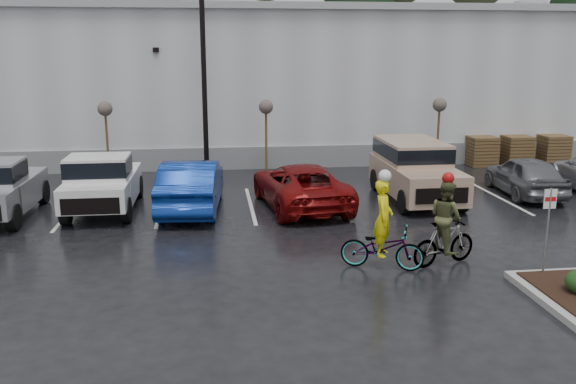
{
  "coord_description": "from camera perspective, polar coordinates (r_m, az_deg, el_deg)",
  "views": [
    {
      "loc": [
        -3.75,
        -12.31,
        5.27
      ],
      "look_at": [
        -1.66,
        4.35,
        1.3
      ],
      "focal_mm": 38.0,
      "sensor_mm": 36.0,
      "label": 1
    }
  ],
  "objects": [
    {
      "name": "ground",
      "position": [
        13.9,
        9.17,
        -9.15
      ],
      "size": [
        120.0,
        120.0,
        0.0
      ],
      "primitive_type": "plane",
      "color": "black",
      "rests_on": "ground"
    },
    {
      "name": "warehouse",
      "position": [
        34.54,
        -0.92,
        10.62
      ],
      "size": [
        60.5,
        15.5,
        7.2
      ],
      "color": "#B4B5B9",
      "rests_on": "ground"
    },
    {
      "name": "wooded_ridge",
      "position": [
        57.47,
        -3.46,
        11.02
      ],
      "size": [
        80.0,
        25.0,
        6.0
      ],
      "primitive_type": "cube",
      "color": "#1E3E1A",
      "rests_on": "ground"
    },
    {
      "name": "lamppost",
      "position": [
        24.31,
        -7.98,
        14.17
      ],
      "size": [
        0.5,
        1.0,
        9.22
      ],
      "color": "black",
      "rests_on": "ground"
    },
    {
      "name": "sapling_west",
      "position": [
        25.79,
        -16.73,
        7.1
      ],
      "size": [
        0.6,
        0.6,
        3.2
      ],
      "color": "#4C3A1E",
      "rests_on": "ground"
    },
    {
      "name": "sapling_mid",
      "position": [
        25.53,
        -2.07,
        7.59
      ],
      "size": [
        0.6,
        0.6,
        3.2
      ],
      "color": "#4C3A1E",
      "rests_on": "ground"
    },
    {
      "name": "sapling_east",
      "position": [
        27.24,
        13.99,
        7.57
      ],
      "size": [
        0.6,
        0.6,
        3.2
      ],
      "color": "#4C3A1E",
      "rests_on": "ground"
    },
    {
      "name": "pallet_stack_a",
      "position": [
        29.38,
        17.63,
        3.69
      ],
      "size": [
        1.2,
        1.2,
        1.35
      ],
      "primitive_type": "cube",
      "color": "#4C3A1E",
      "rests_on": "ground"
    },
    {
      "name": "pallet_stack_b",
      "position": [
        30.13,
        20.58,
        3.69
      ],
      "size": [
        1.2,
        1.2,
        1.35
      ],
      "primitive_type": "cube",
      "color": "#4C3A1E",
      "rests_on": "ground"
    },
    {
      "name": "pallet_stack_c",
      "position": [
        31.0,
        23.54,
        3.68
      ],
      "size": [
        1.2,
        1.2,
        1.35
      ],
      "primitive_type": "cube",
      "color": "#4C3A1E",
      "rests_on": "ground"
    },
    {
      "name": "fire_lane_sign",
      "position": [
        15.11,
        23.15,
        -2.61
      ],
      "size": [
        0.3,
        0.05,
        2.2
      ],
      "color": "gray",
      "rests_on": "ground"
    },
    {
      "name": "pickup_silver",
      "position": [
        21.56,
        -25.37,
        0.53
      ],
      "size": [
        2.1,
        5.2,
        1.96
      ],
      "primitive_type": null,
      "color": "#ABAFB3",
      "rests_on": "ground"
    },
    {
      "name": "pickup_white",
      "position": [
        21.21,
        -16.8,
        1.07
      ],
      "size": [
        2.1,
        5.2,
        1.96
      ],
      "primitive_type": null,
      "color": "silver",
      "rests_on": "ground"
    },
    {
      "name": "car_blue",
      "position": [
        20.44,
        -9.0,
        0.65
      ],
      "size": [
        2.18,
        5.28,
        1.7
      ],
      "primitive_type": "imported",
      "rotation": [
        0.0,
        0.0,
        3.07
      ],
      "color": "navy",
      "rests_on": "ground"
    },
    {
      "name": "car_red",
      "position": [
        20.63,
        1.16,
        0.63
      ],
      "size": [
        3.13,
        5.63,
        1.49
      ],
      "primitive_type": "imported",
      "rotation": [
        0.0,
        0.0,
        3.27
      ],
      "color": "maroon",
      "rests_on": "ground"
    },
    {
      "name": "suv_tan",
      "position": [
        21.98,
        11.9,
        1.9
      ],
      "size": [
        2.2,
        5.1,
        2.06
      ],
      "primitive_type": null,
      "color": "tan",
      "rests_on": "ground"
    },
    {
      "name": "car_grey",
      "position": [
        23.93,
        21.31,
        1.45
      ],
      "size": [
        2.02,
        4.39,
        1.46
      ],
      "primitive_type": "imported",
      "rotation": [
        0.0,
        0.0,
        3.07
      ],
      "color": "slate",
      "rests_on": "ground"
    },
    {
      "name": "cyclist_hivis",
      "position": [
        15.0,
        8.84,
        -4.35
      ],
      "size": [
        2.16,
        1.42,
        2.47
      ],
      "rotation": [
        0.0,
        0.0,
        1.19
      ],
      "color": "#3F3F44",
      "rests_on": "ground"
    },
    {
      "name": "cyclist_olive",
      "position": [
        15.55,
        14.46,
        -3.61
      ],
      "size": [
        1.88,
        1.11,
        2.35
      ],
      "rotation": [
        0.0,
        0.0,
        1.91
      ],
      "color": "#3F3F44",
      "rests_on": "ground"
    }
  ]
}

